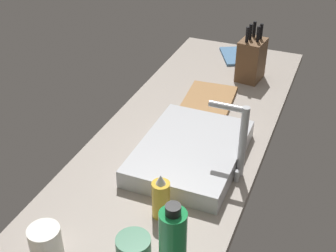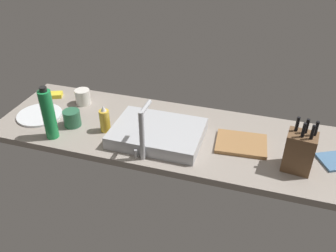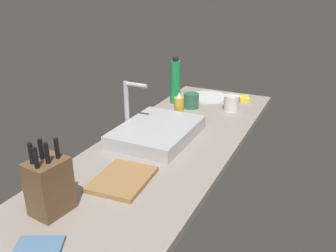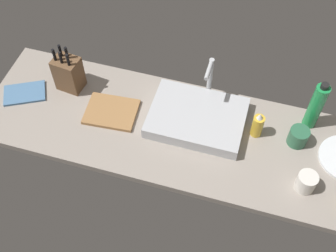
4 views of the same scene
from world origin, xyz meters
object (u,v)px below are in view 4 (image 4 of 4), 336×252
coffee_mug (306,182)px  faucet (210,77)px  soap_bottle (258,125)px  water_bottle (316,106)px  dish_towel (25,93)px  sink_basin (197,118)px  cutting_board (111,112)px  knife_block (68,73)px  ceramic_cup (298,137)px

coffee_mug → faucet: bearing=144.1°
faucet → coffee_mug: (50.60, -36.61, -10.20)cm
soap_bottle → water_bottle: bearing=28.9°
faucet → water_bottle: bearing=-2.5°
dish_towel → soap_bottle: bearing=4.3°
sink_basin → dish_towel: sink_basin is taller
cutting_board → knife_block: bearing=157.5°
faucet → water_bottle: size_ratio=0.90×
cutting_board → coffee_mug: 93.81cm
faucet → ceramic_cup: (44.84, -14.32, -10.27)cm
water_bottle → ceramic_cup: (-4.34, -12.20, -8.79)cm
knife_block → soap_bottle: knife_block is taller
sink_basin → faucet: bearing=84.4°
faucet → knife_block: 68.49cm
knife_block → ceramic_cup: size_ratio=2.80×
faucet → cutting_board: size_ratio=1.04×
cutting_board → ceramic_cup: size_ratio=2.72×
soap_bottle → dish_towel: size_ratio=0.72×
cutting_board → ceramic_cup: ceramic_cup is taller
knife_block → soap_bottle: bearing=5.2°
soap_bottle → water_bottle: size_ratio=0.52×
cutting_board → ceramic_cup: 87.33cm
soap_bottle → dish_towel: 114.15cm
knife_block → cutting_board: size_ratio=1.03×
coffee_mug → soap_bottle: bearing=138.2°
dish_towel → ceramic_cup: bearing=3.9°
knife_block → ceramic_cup: (112.10, -2.42, -5.17)cm
dish_towel → coffee_mug: 138.77cm
dish_towel → faucet: bearing=14.9°
knife_block → sink_basin: bearing=3.5°
faucet → cutting_board: bearing=-152.0°
cutting_board → dish_towel: bearing=-178.7°
knife_block → soap_bottle: (93.45, -2.91, -3.12)cm
sink_basin → coffee_mug: size_ratio=5.04×
knife_block → ceramic_cup: 112.24cm
coffee_mug → ceramic_cup: (-5.75, 22.29, -0.07)cm
cutting_board → water_bottle: water_bottle is taller
faucet → dish_towel: size_ratio=1.25×
water_bottle → coffee_mug: (1.42, -34.49, -8.72)cm
sink_basin → water_bottle: water_bottle is taller
water_bottle → ceramic_cup: 15.65cm
faucet → water_bottle: (49.18, -2.12, -1.48)cm
soap_bottle → ceramic_cup: (18.65, 0.49, -2.05)cm
water_bottle → coffee_mug: water_bottle is taller
dish_towel → coffee_mug: (138.09, -13.25, 3.76)cm
sink_basin → dish_towel: bearing=-175.1°
soap_bottle → water_bottle: 27.10cm
sink_basin → ceramic_cup: bearing=2.0°
faucet → coffee_mug: faucet is taller
ceramic_cup → coffee_mug: bearing=-75.5°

